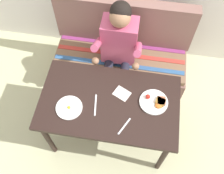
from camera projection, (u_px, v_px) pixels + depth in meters
ground_plane at (110, 132)px, 2.85m from camera, size 8.00×8.00×0.00m
table at (109, 106)px, 2.30m from camera, size 1.20×0.70×0.73m
couch at (121, 58)px, 2.95m from camera, size 1.44×0.56×1.00m
person at (118, 47)px, 2.51m from camera, size 0.45×0.61×1.21m
plate_breakfast at (155, 102)px, 2.21m from camera, size 0.24×0.24×0.05m
plate_eggs at (69, 108)px, 2.19m from camera, size 0.22×0.22×0.04m
napkin at (122, 94)px, 2.26m from camera, size 0.17×0.16×0.01m
fork at (124, 126)px, 2.11m from camera, size 0.09×0.16×0.00m
knife at (95, 105)px, 2.21m from camera, size 0.04×0.20×0.00m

